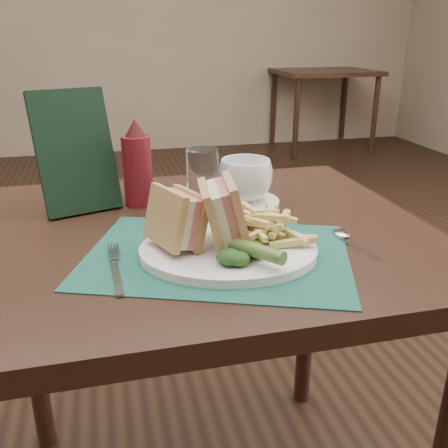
# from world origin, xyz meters

# --- Properties ---
(floor) EXTENTS (7.00, 7.00, 0.00)m
(floor) POSITION_xyz_m (0.00, 0.00, 0.00)
(floor) COLOR black
(floor) RESTS_ON ground
(wall_back) EXTENTS (6.00, 0.00, 6.00)m
(wall_back) POSITION_xyz_m (0.00, 3.50, 0.00)
(wall_back) COLOR tan
(wall_back) RESTS_ON ground
(table_main) EXTENTS (0.90, 0.75, 0.75)m
(table_main) POSITION_xyz_m (0.00, -0.50, 0.38)
(table_main) COLOR black
(table_main) RESTS_ON ground
(table_bg_right) EXTENTS (0.90, 0.75, 0.75)m
(table_bg_right) POSITION_xyz_m (1.94, 3.15, 0.38)
(table_bg_right) COLOR black
(table_bg_right) RESTS_ON ground
(placemat) EXTENTS (0.52, 0.45, 0.00)m
(placemat) POSITION_xyz_m (0.01, -0.63, 0.75)
(placemat) COLOR #184C3F
(placemat) RESTS_ON table_main
(plate) EXTENTS (0.35, 0.30, 0.01)m
(plate) POSITION_xyz_m (0.03, -0.64, 0.76)
(plate) COLOR white
(plate) RESTS_ON placemat
(sandwich_half_a) EXTENTS (0.11, 0.12, 0.10)m
(sandwich_half_a) POSITION_xyz_m (-0.07, -0.62, 0.82)
(sandwich_half_a) COLOR tan
(sandwich_half_a) RESTS_ON plate
(sandwich_half_b) EXTENTS (0.09, 0.12, 0.11)m
(sandwich_half_b) POSITION_xyz_m (0.00, -0.62, 0.82)
(sandwich_half_b) COLOR tan
(sandwich_half_b) RESTS_ON plate
(kale_garnish) EXTENTS (0.11, 0.08, 0.03)m
(kale_garnish) POSITION_xyz_m (0.03, -0.69, 0.78)
(kale_garnish) COLOR #193C15
(kale_garnish) RESTS_ON plate
(pickle_spear) EXTENTS (0.09, 0.11, 0.03)m
(pickle_spear) POSITION_xyz_m (0.05, -0.70, 0.79)
(pickle_spear) COLOR #456125
(pickle_spear) RESTS_ON plate
(fries_pile) EXTENTS (0.18, 0.20, 0.06)m
(fries_pile) POSITION_xyz_m (0.10, -0.62, 0.80)
(fries_pile) COLOR tan
(fries_pile) RESTS_ON plate
(fork) EXTENTS (0.04, 0.17, 0.01)m
(fork) POSITION_xyz_m (-0.16, -0.65, 0.76)
(fork) COLOR silver
(fork) RESTS_ON placemat
(spoon) EXTENTS (0.07, 0.15, 0.01)m
(spoon) POSITION_xyz_m (0.26, -0.64, 0.76)
(spoon) COLOR silver
(spoon) RESTS_ON table_main
(saucer) EXTENTS (0.16, 0.16, 0.01)m
(saucer) POSITION_xyz_m (0.13, -0.39, 0.76)
(saucer) COLOR white
(saucer) RESTS_ON table_main
(coffee_cup) EXTENTS (0.15, 0.15, 0.09)m
(coffee_cup) POSITION_xyz_m (0.13, -0.39, 0.81)
(coffee_cup) COLOR white
(coffee_cup) RESTS_ON saucer
(drinking_glass) EXTENTS (0.09, 0.09, 0.13)m
(drinking_glass) POSITION_xyz_m (0.03, -0.40, 0.81)
(drinking_glass) COLOR silver
(drinking_glass) RESTS_ON table_main
(ketchup_bottle) EXTENTS (0.08, 0.08, 0.19)m
(ketchup_bottle) POSITION_xyz_m (-0.09, -0.33, 0.84)
(ketchup_bottle) COLOR maroon
(ketchup_bottle) RESTS_ON table_main
(check_presenter) EXTENTS (0.18, 0.14, 0.25)m
(check_presenter) POSITION_xyz_m (-0.22, -0.33, 0.87)
(check_presenter) COLOR black
(check_presenter) RESTS_ON table_main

